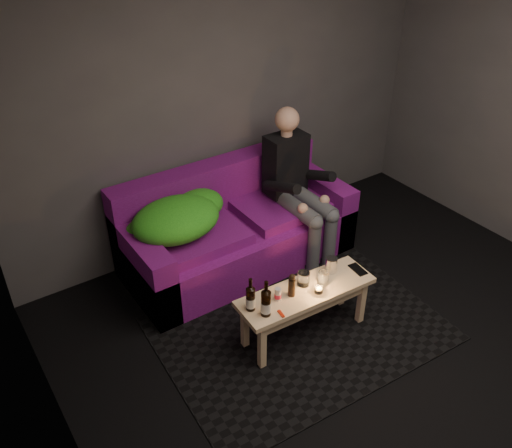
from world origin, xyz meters
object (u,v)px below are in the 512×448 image
(steel_cup, at_px, (331,265))
(coffee_table, at_px, (306,298))
(sofa, at_px, (235,230))
(beer_bottle_b, at_px, (266,303))
(person, at_px, (296,183))
(beer_bottle_a, at_px, (251,298))

(steel_cup, bearing_deg, coffee_table, -167.69)
(sofa, bearing_deg, coffee_table, -94.25)
(beer_bottle_b, bearing_deg, steel_cup, 9.17)
(person, xyz_separation_m, steel_cup, (-0.32, -0.83, -0.19))
(coffee_table, height_order, steel_cup, steel_cup)
(sofa, bearing_deg, steel_cup, -78.70)
(coffee_table, height_order, beer_bottle_b, beer_bottle_b)
(sofa, bearing_deg, beer_bottle_b, -112.52)
(person, bearing_deg, beer_bottle_b, -136.06)
(person, bearing_deg, beer_bottle_a, -140.76)
(person, relative_size, steel_cup, 10.88)
(person, distance_m, beer_bottle_b, 1.36)
(coffee_table, bearing_deg, beer_bottle_a, 172.83)
(beer_bottle_a, bearing_deg, sofa, 62.98)
(steel_cup, bearing_deg, beer_bottle_a, -179.50)
(person, distance_m, steel_cup, 0.91)
(coffee_table, bearing_deg, sofa, 85.75)
(coffee_table, xyz_separation_m, beer_bottle_a, (-0.43, 0.05, 0.17))
(sofa, relative_size, coffee_table, 1.87)
(sofa, xyz_separation_m, beer_bottle_b, (-0.45, -1.09, 0.22))
(sofa, height_order, steel_cup, sofa)
(person, xyz_separation_m, coffee_table, (-0.60, -0.89, -0.32))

